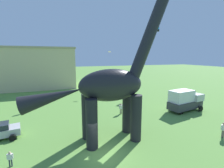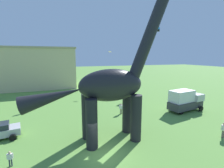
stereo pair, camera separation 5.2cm
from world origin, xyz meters
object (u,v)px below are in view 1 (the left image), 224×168
(kite_mid_left, at_px, (110,52))
(dinosaur_sculpture, at_px, (111,85))
(kite_far_left, at_px, (158,29))
(person_near_flyer, at_px, (223,128))
(parked_box_truck, at_px, (185,100))
(person_vendor_side, at_px, (121,108))
(person_photographer, at_px, (25,107))
(person_watching_child, at_px, (94,105))
(person_strolling_adult, at_px, (10,158))

(kite_mid_left, bearing_deg, dinosaur_sculpture, -108.76)
(dinosaur_sculpture, bearing_deg, kite_far_left, 72.11)
(person_near_flyer, distance_m, kite_mid_left, 26.98)
(parked_box_truck, distance_m, person_vendor_side, 9.81)
(person_photographer, distance_m, kite_mid_left, 21.29)
(parked_box_truck, bearing_deg, dinosaur_sculpture, -171.30)
(person_vendor_side, bearing_deg, parked_box_truck, 159.86)
(person_watching_child, height_order, kite_far_left, kite_far_left)
(parked_box_truck, bearing_deg, person_vendor_side, 158.76)
(dinosaur_sculpture, xyz_separation_m, parked_box_truck, (13.38, 4.41, -3.83))
(person_vendor_side, relative_size, kite_mid_left, 1.88)
(parked_box_truck, relative_size, kite_far_left, 6.00)
(person_photographer, bearing_deg, kite_far_left, -139.64)
(parked_box_truck, relative_size, kite_mid_left, 7.15)
(parked_box_truck, xyz_separation_m, kite_mid_left, (-5.93, 17.54, 7.48))
(person_vendor_side, height_order, person_near_flyer, person_near_flyer)
(person_strolling_adult, distance_m, person_vendor_side, 14.50)
(person_photographer, bearing_deg, kite_mid_left, -126.30)
(person_strolling_adult, bearing_deg, person_near_flyer, -92.72)
(kite_mid_left, bearing_deg, kite_far_left, -2.73)
(person_photographer, height_order, person_vendor_side, person_vendor_side)
(person_watching_child, distance_m, kite_far_left, 26.72)
(dinosaur_sculpture, relative_size, person_photographer, 10.17)
(dinosaur_sculpture, relative_size, person_watching_child, 9.19)
(person_watching_child, bearing_deg, person_photographer, 65.65)
(person_strolling_adult, height_order, person_watching_child, person_watching_child)
(person_strolling_adult, bearing_deg, parked_box_truck, -71.46)
(parked_box_truck, bearing_deg, kite_far_left, 59.71)
(dinosaur_sculpture, xyz_separation_m, person_near_flyer, (10.86, -3.54, -4.51))
(person_watching_child, bearing_deg, person_strolling_adult, 129.78)
(parked_box_truck, xyz_separation_m, person_strolling_adult, (-21.81, -5.80, -0.91))
(dinosaur_sculpture, xyz_separation_m, person_photographer, (-9.17, 11.51, -4.58))
(parked_box_truck, bearing_deg, person_strolling_adult, -174.64)
(person_photographer, bearing_deg, person_watching_child, -173.76)
(person_near_flyer, bearing_deg, person_vendor_side, 25.80)
(person_vendor_side, bearing_deg, person_strolling_adult, 24.05)
(person_vendor_side, bearing_deg, person_near_flyer, 116.96)
(kite_far_left, relative_size, kite_mid_left, 1.19)
(dinosaur_sculpture, relative_size, parked_box_truck, 2.58)
(person_strolling_adult, bearing_deg, person_vendor_side, -53.86)
(person_vendor_side, xyz_separation_m, person_watching_child, (-3.26, 2.45, 0.07))
(person_watching_child, height_order, kite_mid_left, kite_mid_left)
(person_strolling_adult, xyz_separation_m, person_watching_child, (8.97, 10.24, 0.26))
(person_photographer, bearing_deg, person_strolling_adult, 114.87)
(person_near_flyer, bearing_deg, person_strolling_adult, 74.04)
(person_strolling_adult, height_order, person_vendor_side, person_vendor_side)
(kite_far_left, bearing_deg, dinosaur_sculpture, -132.84)
(person_photographer, bearing_deg, dinosaur_sculpture, 150.14)
(person_photographer, bearing_deg, person_near_flyer, 164.66)
(person_strolling_adult, xyz_separation_m, person_photographer, (-0.74, 12.90, 0.17))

